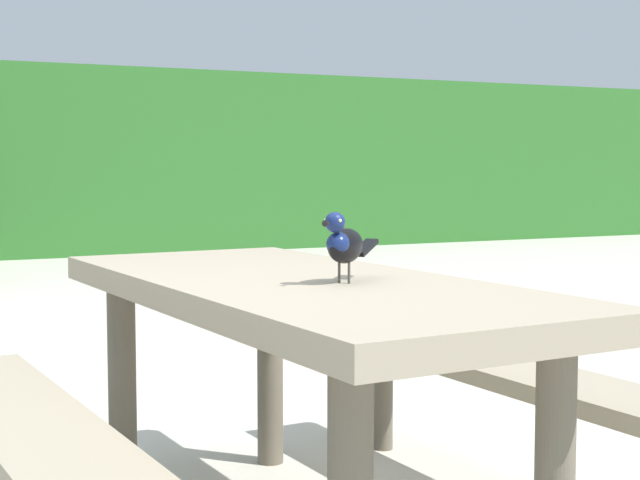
# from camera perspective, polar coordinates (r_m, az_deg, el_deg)

# --- Properties ---
(picnic_table_foreground) EXTENTS (1.80, 1.85, 0.74)m
(picnic_table_foreground) POSITION_cam_1_polar(r_m,az_deg,el_deg) (2.60, -1.28, -6.28)
(picnic_table_foreground) COLOR gray
(picnic_table_foreground) RESTS_ON ground
(bird_grackle) EXTENTS (0.24, 0.19, 0.18)m
(bird_grackle) POSITION_cam_1_polar(r_m,az_deg,el_deg) (2.43, 1.42, -0.19)
(bird_grackle) COLOR black
(bird_grackle) RESTS_ON picnic_table_foreground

